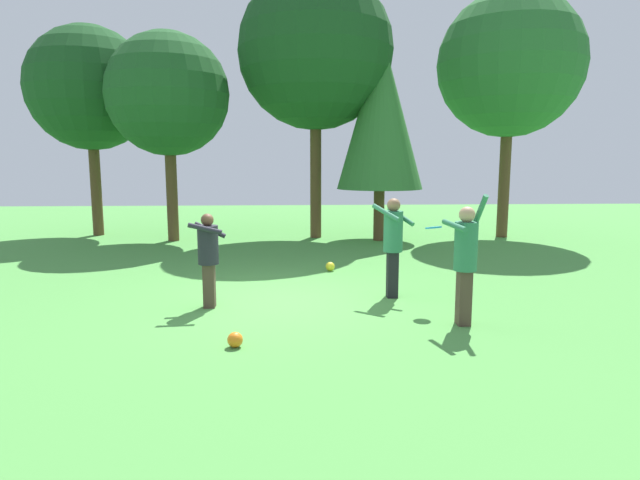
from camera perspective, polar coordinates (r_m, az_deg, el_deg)
The scene contains 12 objects.
ground_plane at distance 9.47m, azimuth -4.44°, elevation -6.48°, with size 40.00×40.00×0.00m, color #4C9342.
person_thrower at distance 8.17m, azimuth 15.20°, elevation -1.51°, with size 0.58×0.62×1.96m.
person_catcher at distance 9.58m, azimuth 7.76°, elevation 0.14°, with size 0.75×0.77×1.78m.
person_bystander at distance 9.05m, azimuth -11.79°, elevation -1.31°, with size 0.56×0.51×1.58m.
frisbee at distance 9.01m, azimuth 11.97°, elevation 1.30°, with size 0.38×0.38×0.07m.
ball_yellow at distance 11.91m, azimuth 1.09°, elevation -2.83°, with size 0.20×0.20×0.20m, color yellow.
ball_orange at distance 7.26m, azimuth -9.01°, elevation -10.43°, with size 0.21×0.21×0.21m, color orange.
tree_right at distance 16.46m, azimuth 6.45°, elevation 13.35°, with size 2.58×2.58×6.16m.
tree_center at distance 17.22m, azimuth -0.47°, elevation 19.38°, with size 4.72×4.72×8.06m.
tree_left at distance 16.91m, azimuth -15.86°, elevation 14.61°, with size 3.60×3.60×6.15m.
tree_far_right at distance 18.22m, azimuth 19.55°, elevation 17.12°, with size 4.41×4.41×7.54m.
tree_far_left at distance 19.01m, azimuth -23.26°, elevation 14.53°, with size 3.87×3.87×6.61m.
Camera 1 is at (0.25, -9.14, 2.45)m, focal length 30.12 mm.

